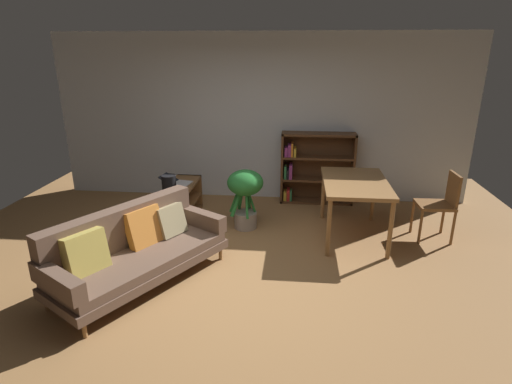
{
  "coord_description": "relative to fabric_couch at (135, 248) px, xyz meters",
  "views": [
    {
      "loc": [
        0.59,
        -4.04,
        2.44
      ],
      "look_at": [
        0.14,
        0.51,
        0.83
      ],
      "focal_mm": 28.75,
      "sensor_mm": 36.0,
      "label": 1
    }
  ],
  "objects": [
    {
      "name": "media_console",
      "position": [
        0.03,
        1.69,
        -0.13
      ],
      "size": [
        0.39,
        1.22,
        0.53
      ],
      "color": "brown",
      "rests_on": "ground_plane"
    },
    {
      "name": "dining_chair_near",
      "position": [
        3.64,
        1.41,
        0.13
      ],
      "size": [
        0.47,
        0.41,
        0.92
      ],
      "color": "brown",
      "rests_on": "ground_plane"
    },
    {
      "name": "bookshelf",
      "position": [
        2.02,
        2.72,
        0.19
      ],
      "size": [
        1.19,
        0.31,
        1.17
      ],
      "color": "#56351E",
      "rests_on": "ground_plane"
    },
    {
      "name": "potted_floor_plant",
      "position": [
        1.03,
        1.52,
        0.16
      ],
      "size": [
        0.51,
        0.52,
        0.86
      ],
      "color": "#9E9389",
      "rests_on": "ground_plane"
    },
    {
      "name": "fabric_couch",
      "position": [
        0.0,
        0.0,
        0.0
      ],
      "size": [
        1.7,
        2.08,
        0.81
      ],
      "color": "olive",
      "rests_on": "ground_plane"
    },
    {
      "name": "back_wall_panel",
      "position": [
        1.12,
        2.89,
        0.96
      ],
      "size": [
        6.8,
        0.1,
        2.7
      ],
      "primitive_type": "cube",
      "color": "silver",
      "rests_on": "ground_plane"
    },
    {
      "name": "open_laptop",
      "position": [
        -0.04,
        1.83,
        0.17
      ],
      "size": [
        0.48,
        0.35,
        0.12
      ],
      "color": "silver",
      "rests_on": "media_console"
    },
    {
      "name": "dining_table",
      "position": [
        2.51,
        1.37,
        0.32
      ],
      "size": [
        0.83,
        1.31,
        0.79
      ],
      "color": "olive",
      "rests_on": "ground_plane"
    },
    {
      "name": "desk_speaker",
      "position": [
        -0.01,
        1.37,
        0.27
      ],
      "size": [
        0.2,
        0.2,
        0.27
      ],
      "color": "black",
      "rests_on": "media_console"
    },
    {
      "name": "ground_plane",
      "position": [
        1.12,
        0.19,
        -0.39
      ],
      "size": [
        8.16,
        8.16,
        0.0
      ],
      "primitive_type": "plane",
      "color": "#9E7042"
    }
  ]
}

